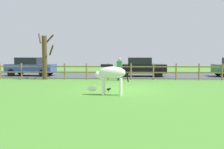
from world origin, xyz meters
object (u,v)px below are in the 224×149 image
object	(u,v)px
parked_car_blue	(31,66)
zebra	(110,75)
visitor_near_fence	(119,68)
bare_tree	(45,56)
parked_car_black	(141,67)
crow_on_grass	(109,89)

from	to	relation	value
parked_car_blue	zebra	bearing A→B (deg)	-52.13
zebra	visitor_near_fence	bearing A→B (deg)	87.64
bare_tree	visitor_near_fence	bearing A→B (deg)	-5.69
bare_tree	parked_car_black	size ratio (longest dim) A/B	0.85
zebra	crow_on_grass	xyz separation A→B (m)	(-0.14, 0.99, -0.80)
bare_tree	parked_car_black	distance (m)	7.74
parked_car_blue	bare_tree	bearing A→B (deg)	-50.27
bare_tree	visitor_near_fence	xyz separation A→B (m)	(5.58, -0.56, -0.83)
zebra	bare_tree	bearing A→B (deg)	127.18
bare_tree	zebra	xyz separation A→B (m)	(5.31, -7.00, -0.82)
zebra	visitor_near_fence	world-z (taller)	visitor_near_fence
crow_on_grass	parked_car_blue	size ratio (longest dim) A/B	0.05
bare_tree	visitor_near_fence	world-z (taller)	bare_tree
parked_car_black	parked_car_blue	world-z (taller)	same
crow_on_grass	parked_car_black	size ratio (longest dim) A/B	0.05
visitor_near_fence	parked_car_blue	bearing A→B (deg)	158.15
crow_on_grass	parked_car_blue	distance (m)	11.23
zebra	crow_on_grass	size ratio (longest dim) A/B	9.00
parked_car_black	visitor_near_fence	distance (m)	3.47
crow_on_grass	visitor_near_fence	size ratio (longest dim) A/B	0.13
zebra	parked_car_blue	world-z (taller)	parked_car_blue
zebra	parked_car_blue	xyz separation A→B (m)	(-7.41, 9.52, -0.08)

